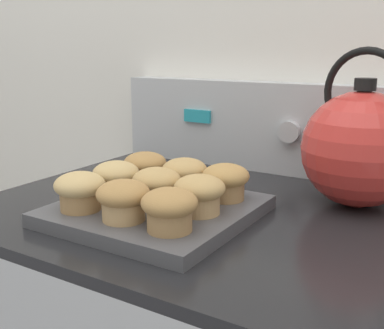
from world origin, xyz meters
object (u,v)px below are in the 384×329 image
Objects in this scene: muffin_r1_c1 at (157,185)px; muffin_r2_c1 at (185,174)px; muffin_pan at (156,211)px; muffin_r2_c0 at (145,167)px; tea_kettle at (361,147)px; muffin_r1_c0 at (116,178)px; muffin_r1_c2 at (199,193)px; muffin_r2_c2 at (226,180)px; muffin_r0_c0 at (80,190)px; muffin_r0_c1 at (123,199)px; muffin_r0_c2 at (169,208)px.

muffin_r1_c1 is 1.00× the size of muffin_r2_c1.
muffin_r1_c1 reaches higher than muffin_pan.
tea_kettle is (0.34, 0.15, 0.05)m from muffin_r2_c0.
muffin_r1_c0 is at bearing 179.78° from muffin_r1_c1.
muffin_r1_c0 reaches higher than muffin_pan.
muffin_r1_c1 is at bearing -90.89° from muffin_r2_c1.
muffin_r2_c0 is (-0.09, 0.08, 0.00)m from muffin_r1_c1.
muffin_r2_c0 is (-0.17, 0.09, 0.00)m from muffin_r1_c2.
muffin_r1_c0 is at bearing -153.83° from muffin_r2_c2.
muffin_r1_c2 is at bearing 26.61° from muffin_r0_c0.
muffin_r2_c0 is at bearing 135.37° from muffin_pan.
muffin_r0_c1 is at bearing -0.21° from muffin_r0_c0.
muffin_r0_c2 is (0.08, -0.08, 0.04)m from muffin_pan.
muffin_r0_c1 is 0.12m from muffin_r1_c0.
muffin_r0_c1 and muffin_r1_c2 have the same top height.
muffin_r2_c1 is (-0.08, 0.16, 0.00)m from muffin_r0_c2.
muffin_r0_c2 is at bearing -44.92° from muffin_pan.
muffin_r0_c1 is 1.00× the size of muffin_r2_c1.
muffin_r2_c1 is (0.00, 0.08, 0.00)m from muffin_r1_c1.
muffin_pan is 3.72× the size of muffin_r1_c1.
muffin_pan is 3.72× the size of muffin_r1_c2.
muffin_r1_c2 is 0.19m from muffin_r2_c0.
muffin_r0_c1 is 1.00× the size of muffin_r1_c2.
muffin_r1_c2 is (0.08, -0.00, 0.00)m from muffin_r1_c1.
muffin_r2_c0 is 0.17m from muffin_r2_c2.
muffin_r2_c0 is at bearing 152.90° from muffin_r1_c2.
muffin_r0_c2 is (0.08, 0.00, 0.00)m from muffin_r0_c1.
muffin_r1_c1 is 0.29× the size of tea_kettle.
muffin_r1_c2 is at bearing 91.02° from muffin_r0_c2.
muffin_r2_c0 is at bearing 90.81° from muffin_r0_c0.
muffin_r0_c1 and muffin_r1_c1 have the same top height.
muffin_r0_c1 is (0.09, -0.00, 0.00)m from muffin_r0_c0.
muffin_r0_c2 and muffin_r2_c2 have the same top height.
muffin_r1_c2 and muffin_r2_c2 have the same top height.
muffin_r1_c0 is 0.12m from muffin_r2_c1.
muffin_pan is 3.72× the size of muffin_r0_c2.
muffin_r1_c1 is at bearing 44.76° from muffin_r0_c0.
tea_kettle is (0.26, 0.23, 0.05)m from muffin_r1_c1.
muffin_r0_c1 is 0.11m from muffin_r1_c2.
tea_kettle is (0.34, 0.23, 0.05)m from muffin_r1_c0.
tea_kettle is at bearing 60.70° from muffin_r0_c2.
muffin_r0_c0 is at bearing 179.79° from muffin_r0_c1.
tea_kettle is (0.26, 0.23, 0.09)m from muffin_pan.
muffin_r2_c1 is (0.00, 0.08, 0.04)m from muffin_pan.
muffin_r0_c2 is 0.16m from muffin_r2_c2.
muffin_r0_c0 is 0.17m from muffin_r0_c2.
muffin_pan is 3.72× the size of muffin_r0_c1.
muffin_r2_c2 is at bearing -139.75° from tea_kettle.
muffin_r0_c0 is at bearing -135.24° from muffin_r1_c1.
muffin_r0_c0 is at bearing -179.72° from muffin_r0_c2.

